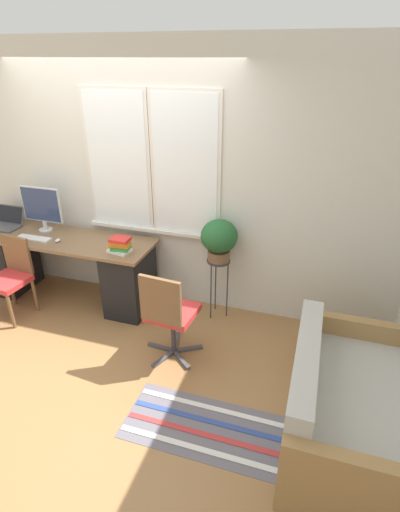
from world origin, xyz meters
The scene contains 14 objects.
ground_plane centered at (0.00, 0.00, 0.00)m, with size 14.00×14.00×0.00m, color #9E7042.
wall_back_with_window centered at (0.01, 0.70, 1.36)m, with size 9.00×0.12×2.70m.
desk centered at (-0.61, 0.31, 0.41)m, with size 2.04×0.62×0.76m.
laptop centered at (-1.39, 0.38, 0.80)m, with size 0.35×0.30×0.22m.
monitor centered at (-0.90, 0.43, 1.03)m, with size 0.48×0.15×0.50m.
keyboard centered at (-0.88, 0.19, 0.76)m, with size 0.38×0.11×0.02m.
mouse centered at (-0.58, 0.21, 0.77)m, with size 0.04×0.07×0.04m.
book_stack centered at (0.16, 0.19, 0.83)m, with size 0.23×0.19×0.16m.
desk_chair_wooden centered at (-0.98, -0.13, 0.46)m, with size 0.42×0.43×0.85m.
office_chair_swivel centered at (0.87, -0.30, 0.49)m, with size 0.52×0.54×0.92m.
couch_loveseat centered at (2.36, -0.69, 0.26)m, with size 0.82×1.43×0.72m.
plant_stand centered at (1.10, 0.50, 0.57)m, with size 0.24×0.24×0.67m.
potted_plant centered at (1.10, 0.50, 0.91)m, with size 0.37×0.37×0.43m.
floor_rug_striped centered at (1.45, -0.96, 0.00)m, with size 1.32×0.57×0.01m.
Camera 1 is at (2.01, -2.97, 2.52)m, focal length 28.00 mm.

